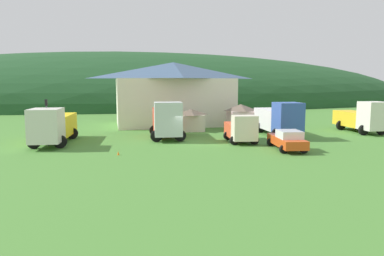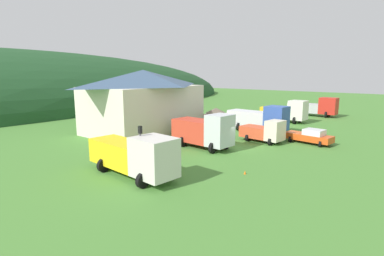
% 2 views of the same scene
% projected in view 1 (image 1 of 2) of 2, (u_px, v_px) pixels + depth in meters
% --- Properties ---
extents(ground_plane, '(200.00, 200.00, 0.00)m').
position_uv_depth(ground_plane, '(187.00, 142.00, 33.57)').
color(ground_plane, '#477F33').
extents(forested_hill_backdrop, '(159.02, 60.00, 26.29)m').
position_uv_depth(forested_hill_backdrop, '(138.00, 104.00, 93.85)').
color(forested_hill_backdrop, '#1E4723').
rests_on(forested_hill_backdrop, ground).
extents(depot_building, '(15.77, 9.88, 8.14)m').
position_uv_depth(depot_building, '(173.00, 93.00, 47.17)').
color(depot_building, silver).
rests_on(depot_building, ground).
extents(play_shed_cream, '(3.06, 2.34, 2.52)m').
position_uv_depth(play_shed_cream, '(191.00, 120.00, 40.87)').
color(play_shed_cream, beige).
rests_on(play_shed_cream, ground).
extents(play_shed_pink, '(3.06, 2.40, 3.01)m').
position_uv_depth(play_shed_pink, '(241.00, 117.00, 42.15)').
color(play_shed_pink, beige).
rests_on(play_shed_pink, ground).
extents(flatbed_truck_yellow, '(3.70, 8.59, 3.36)m').
position_uv_depth(flatbed_truck_yellow, '(53.00, 125.00, 32.21)').
color(flatbed_truck_yellow, silver).
rests_on(flatbed_truck_yellow, ground).
extents(tow_truck_silver, '(3.67, 6.82, 3.72)m').
position_uv_depth(tow_truck_silver, '(167.00, 120.00, 35.42)').
color(tow_truck_silver, silver).
rests_on(tow_truck_silver, ground).
extents(light_truck_cream, '(2.97, 5.09, 2.62)m').
position_uv_depth(light_truck_cream, '(241.00, 129.00, 33.13)').
color(light_truck_cream, beige).
rests_on(light_truck_cream, ground).
extents(box_truck_blue, '(3.58, 8.30, 3.60)m').
position_uv_depth(box_truck_blue, '(279.00, 119.00, 37.16)').
color(box_truck_blue, '#3356AD').
rests_on(box_truck_blue, ground).
extents(heavy_rig_striped, '(3.48, 7.33, 3.52)m').
position_uv_depth(heavy_rig_striped, '(363.00, 117.00, 39.54)').
color(heavy_rig_striped, silver).
rests_on(heavy_rig_striped, ground).
extents(service_pickup_orange, '(2.81, 5.31, 1.66)m').
position_uv_depth(service_pickup_orange, '(287.00, 140.00, 29.61)').
color(service_pickup_orange, '#DF4D1A').
rests_on(service_pickup_orange, ground).
extents(traffic_light_west, '(0.20, 0.32, 4.09)m').
position_uv_depth(traffic_light_west, '(47.00, 117.00, 31.10)').
color(traffic_light_west, '#4C4C51').
rests_on(traffic_light_west, ground).
extents(traffic_cone_near_pickup, '(0.36, 0.36, 0.61)m').
position_uv_depth(traffic_cone_near_pickup, '(118.00, 155.00, 27.51)').
color(traffic_cone_near_pickup, orange).
rests_on(traffic_cone_near_pickup, ground).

